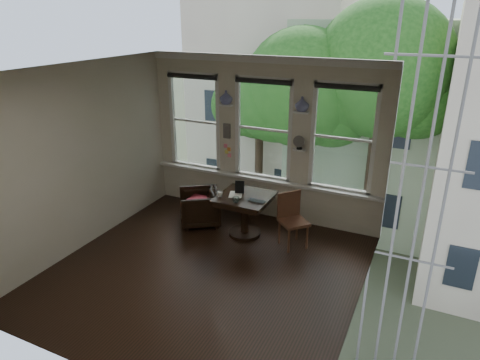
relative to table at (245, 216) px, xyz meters
The scene contains 25 objects.
ground 1.35m from the table, 92.36° to the right, with size 4.50×4.50×0.00m, color black.
ceiling 2.93m from the table, 92.36° to the right, with size 4.50×4.50×0.00m, color silver.
wall_back 1.48m from the table, 93.19° to the left, with size 4.50×4.50×0.00m, color beige.
wall_front 3.72m from the table, 90.86° to the right, with size 4.50×4.50×0.00m, color beige.
wall_left 2.87m from the table, 150.65° to the right, with size 4.50×4.50×0.00m, color beige.
wall_right 2.79m from the table, 30.52° to the right, with size 4.50×4.50×0.00m, color beige.
window_left 2.22m from the table, 147.58° to the left, with size 1.10×0.12×1.90m, color white, non-canonical shape.
window_center 1.63m from the table, 93.19° to the left, with size 1.10×0.12×1.90m, color white, non-canonical shape.
window_right 2.15m from the table, 34.36° to the left, with size 1.10×0.12×1.90m, color white, non-canonical shape.
shelf_left 2.08m from the table, 132.32° to the left, with size 0.26×0.16×0.03m, color white.
shelf_right 2.04m from the table, 51.84° to the left, with size 0.26×0.16×0.03m, color white.
intercom 1.70m from the table, 131.34° to the left, with size 0.14×0.06×0.28m, color #59544F.
sticky_notes 1.47m from the table, 131.17° to the left, with size 0.16×0.01×0.24m, color pink, non-canonical shape.
desk_fan 1.58m from the table, 51.18° to the left, with size 0.20×0.20×0.24m, color #59544F, non-canonical shape.
vase_left 2.19m from the table, 132.32° to the left, with size 0.24×0.24×0.25m, color silver.
vase_right 2.16m from the table, 51.84° to the left, with size 0.24×0.24×0.25m, color silver.
table is the anchor object (origin of this frame).
armchair_left 0.94m from the table, behind, with size 0.70×0.72×0.66m, color black.
cushion_red 0.94m from the table, behind, with size 0.45×0.45×0.06m, color maroon.
side_chair_right 0.90m from the table, ahead, with size 0.42×0.42×0.92m, color #4D261B, non-canonical shape.
laptop 0.51m from the table, 33.43° to the right, with size 0.30×0.19×0.02m, color black.
mug 0.60m from the table, 150.91° to the right, with size 0.10×0.10×0.09m, color white.
drinking_glass 0.53m from the table, 93.25° to the right, with size 0.12×0.12×0.09m, color white.
tablet 0.51m from the table, 148.93° to the left, with size 0.16×0.02×0.22m, color black.
papers 0.41m from the table, behind, with size 0.22×0.30×0.00m, color silver.
Camera 1 is at (2.85, -4.83, 3.68)m, focal length 32.00 mm.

